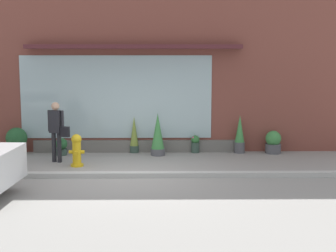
% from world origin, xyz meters
% --- Properties ---
extents(ground_plane, '(60.00, 60.00, 0.00)m').
position_xyz_m(ground_plane, '(0.00, 0.00, 0.00)').
color(ground_plane, gray).
extents(curb_strip, '(14.00, 0.24, 0.12)m').
position_xyz_m(curb_strip, '(0.00, -0.20, 0.06)').
color(curb_strip, '#B2B2AD').
rests_on(curb_strip, ground_plane).
extents(storefront, '(14.00, 0.81, 4.87)m').
position_xyz_m(storefront, '(-0.01, 3.19, 2.40)').
color(storefront, brown).
rests_on(storefront, ground_plane).
extents(fire_hydrant, '(0.41, 0.37, 0.85)m').
position_xyz_m(fire_hydrant, '(-1.43, 1.02, 0.44)').
color(fire_hydrant, gold).
rests_on(fire_hydrant, ground_plane).
extents(pedestrian_with_handbag, '(0.64, 0.40, 1.65)m').
position_xyz_m(pedestrian_with_handbag, '(-2.04, 1.53, 0.96)').
color(pedestrian_with_handbag, '#232328').
rests_on(pedestrian_with_handbag, ground_plane).
extents(potted_plant_doorstep, '(0.31, 0.31, 1.14)m').
position_xyz_m(potted_plant_doorstep, '(3.13, 2.78, 0.55)').
color(potted_plant_doorstep, '#4C4C51').
rests_on(potted_plant_doorstep, ground_plane).
extents(potted_plant_trailing_edge, '(0.27, 0.27, 1.11)m').
position_xyz_m(potted_plant_trailing_edge, '(-0.02, 2.88, 0.53)').
color(potted_plant_trailing_edge, '#33473D').
rests_on(potted_plant_trailing_edge, ground_plane).
extents(potted_plant_window_left, '(0.62, 0.62, 0.80)m').
position_xyz_m(potted_plant_window_left, '(-3.46, 2.61, 0.42)').
color(potted_plant_window_left, '#B7B2A3').
rests_on(potted_plant_window_left, ground_plane).
extents(potted_plant_by_entrance, '(0.34, 0.34, 0.51)m').
position_xyz_m(potted_plant_by_entrance, '(-2.13, 2.51, 0.26)').
color(potted_plant_by_entrance, '#33473D').
rests_on(potted_plant_by_entrance, ground_plane).
extents(potted_plant_window_center, '(0.42, 0.42, 1.23)m').
position_xyz_m(potted_plant_window_center, '(0.69, 2.46, 0.60)').
color(potted_plant_window_center, '#4C4C51').
rests_on(potted_plant_window_center, ground_plane).
extents(potted_plant_corner_tall, '(0.25, 0.25, 0.52)m').
position_xyz_m(potted_plant_corner_tall, '(1.81, 2.84, 0.27)').
color(potted_plant_corner_tall, '#33473D').
rests_on(potted_plant_corner_tall, ground_plane).
extents(potted_plant_window_right, '(0.46, 0.46, 0.68)m').
position_xyz_m(potted_plant_window_right, '(4.13, 2.72, 0.33)').
color(potted_plant_window_right, '#4C4C51').
rests_on(potted_plant_window_right, ground_plane).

